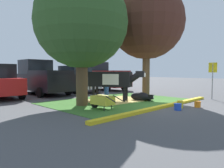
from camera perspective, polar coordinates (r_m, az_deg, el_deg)
The scene contains 17 objects.
ground_plane at distance 10.18m, azimuth 10.07°, elevation -5.60°, with size 80.00×80.00×0.00m, color #4C4C4F.
grass_island at distance 11.07m, azimuth 1.75°, elevation -4.76°, with size 7.21×5.13×0.02m, color #386B28.
curb_yellow at distance 9.44m, azimuth 13.90°, elevation -6.01°, with size 8.41×0.24×0.12m, color yellow.
hay_bedding at distance 11.33m, azimuth 1.07°, elevation -4.49°, with size 3.20×2.40×0.04m, color tan.
shade_tree_left at distance 10.00m, azimuth -8.42°, elevation 16.54°, with size 4.29×4.29×6.03m.
shade_tree_right at distance 12.81m, azimuth 9.48°, elevation 16.48°, with size 4.37×4.37×6.69m.
cow_holstein at distance 11.16m, azimuth -0.04°, elevation 1.25°, with size 1.76×2.94×1.62m.
calf_lying at distance 11.28m, azimuth 7.95°, elevation -3.46°, with size 0.74×1.33×0.48m.
person_handler at distance 12.56m, azimuth -1.51°, elevation 0.03°, with size 0.51×0.34×1.57m.
wheelbarrow at distance 8.75m, azimuth -2.70°, elevation -4.49°, with size 0.64×1.61×0.63m.
parking_sign at distance 13.09m, azimuth 25.94°, elevation 2.63°, with size 0.13×0.44×2.10m.
bucket_blue at distance 9.02m, azimuth 17.62°, elevation -5.96°, with size 0.32×0.32×0.28m.
bucket_yellow at distance 9.60m, azimuth 18.22°, elevation -5.26°, with size 0.28×0.28×0.32m.
bucket_orange at distance 10.03m, azimuth 22.46°, elevation -5.12°, with size 0.29×0.29×0.27m.
pickup_truck_black at distance 15.36m, azimuth -18.92°, elevation 1.51°, with size 2.23×5.41×2.42m.
sedan_silver at distance 16.36m, azimuth -10.23°, elevation 1.31°, with size 2.03×4.41×2.02m.
pickup_truck_maroon at distance 18.31m, azimuth -3.12°, elevation 2.00°, with size 2.23×5.41×2.42m.
Camera 1 is at (-8.24, -5.75, 1.61)m, focal length 33.25 mm.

